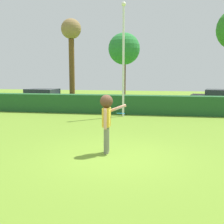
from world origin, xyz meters
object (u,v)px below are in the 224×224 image
object	(u,v)px
frisbee	(121,113)
parked_car_black	(222,97)
willow_tree	(124,49)
person	(107,115)
lamppost	(123,55)
bare_elm_tree	(71,37)
parked_car_green	(42,96)

from	to	relation	value
frisbee	parked_car_black	distance (m)	13.89
willow_tree	person	bearing A→B (deg)	-84.32
lamppost	bare_elm_tree	world-z (taller)	bare_elm_tree
frisbee	parked_car_green	distance (m)	13.64
frisbee	lamppost	size ratio (longest dim) A/B	0.04
frisbee	parked_car_black	size ratio (longest dim) A/B	0.06
parked_car_green	bare_elm_tree	size ratio (longest dim) A/B	0.68
parked_car_green	parked_car_black	world-z (taller)	same
person	lamppost	world-z (taller)	lamppost
parked_car_green	bare_elm_tree	distance (m)	4.98
willow_tree	parked_car_green	bearing A→B (deg)	-133.04
lamppost	parked_car_black	xyz separation A→B (m)	(6.36, 5.44, -2.75)
lamppost	frisbee	bearing A→B (deg)	-83.07
parked_car_green	person	bearing A→B (deg)	-58.56
lamppost	willow_tree	world-z (taller)	lamppost
bare_elm_tree	person	bearing A→B (deg)	-68.16
frisbee	lamppost	world-z (taller)	lamppost
lamppost	parked_car_green	xyz separation A→B (m)	(-6.59, 4.08, -2.75)
parked_car_green	bare_elm_tree	world-z (taller)	bare_elm_tree
frisbee	parked_car_green	bearing A→B (deg)	123.29
parked_car_black	willow_tree	bearing A→B (deg)	150.04
parked_car_green	willow_tree	bearing A→B (deg)	46.96
parked_car_black	person	bearing A→B (deg)	-114.43
person	bare_elm_tree	world-z (taller)	bare_elm_tree
person	parked_car_green	distance (m)	13.58
bare_elm_tree	lamppost	bearing A→B (deg)	-49.42
lamppost	willow_tree	xyz separation A→B (m)	(-1.24, 9.82, 1.04)
parked_car_black	bare_elm_tree	distance (m)	11.93
bare_elm_tree	willow_tree	distance (m)	5.57
person	parked_car_green	world-z (taller)	person
person	frisbee	bearing A→B (deg)	24.39
parked_car_green	parked_car_black	distance (m)	13.03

